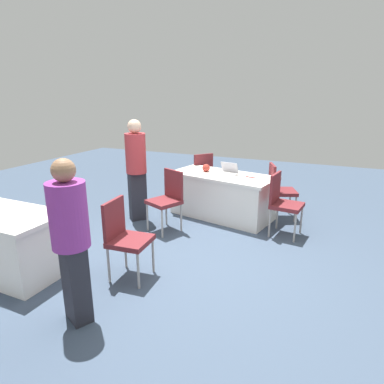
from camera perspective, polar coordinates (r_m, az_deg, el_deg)
The scene contains 13 objects.
ground_plane at distance 4.48m, azimuth 0.62°, elevation -11.51°, with size 14.40×14.40×0.00m, color #3D4C60.
table_foreground at distance 5.89m, azimuth 5.21°, elevation -0.56°, with size 1.93×1.18×0.76m.
table_mid_left at distance 4.65m, azimuth -29.29°, elevation -7.49°, with size 1.48×0.81×0.76m.
chair_near_front at distance 6.76m, azimuth 1.43°, elevation 3.28°, with size 0.62×0.62×0.97m.
chair_tucked_left at distance 5.23m, azimuth -4.23°, elevation -0.79°, with size 0.58×0.58×0.96m.
chair_tucked_right at distance 3.96m, azimuth -11.49°, elevation -7.13°, with size 0.47×0.47×0.95m.
chair_aisle at distance 5.23m, azimuth 15.25°, elevation -1.40°, with size 0.49×0.49×0.96m.
chair_by_pillar at distance 5.93m, azimuth 14.64°, elevation 0.74°, with size 0.57×0.57×0.96m.
person_attendee_browsing at distance 3.22m, azimuth -20.07°, elevation -7.00°, with size 0.46×0.46×1.58m.
person_organiser at distance 5.64m, azimuth -9.53°, elevation 4.52°, with size 0.48×0.48×1.71m.
laptop_silver at distance 5.75m, azimuth 5.97°, elevation 3.32°, with size 0.36×0.34×0.21m.
yarn_ball at distance 5.96m, azimuth 2.43°, elevation 4.16°, with size 0.14×0.14×0.14m, color #B2382D.
scissors_red at distance 5.63m, azimuth 10.06°, elevation 2.50°, with size 0.18×0.04×0.01m, color red.
Camera 1 is at (-1.56, 3.64, 2.11)m, focal length 31.13 mm.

